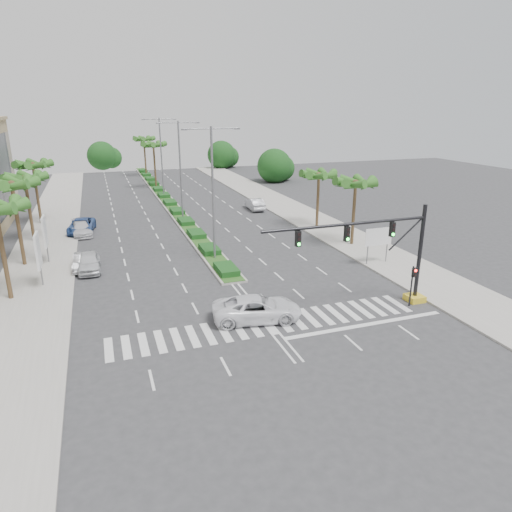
{
  "coord_description": "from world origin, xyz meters",
  "views": [
    {
      "loc": [
        -9.64,
        -25.23,
        13.6
      ],
      "look_at": [
        0.99,
        5.2,
        3.0
      ],
      "focal_mm": 32.0,
      "sensor_mm": 36.0,
      "label": 1
    }
  ],
  "objects_px": {
    "car_parked_b": "(83,262)",
    "car_parked_d": "(81,229)",
    "car_parked_a": "(89,262)",
    "car_parked_c": "(81,226)",
    "car_right": "(255,204)",
    "car_crossing": "(257,309)"
  },
  "relations": [
    {
      "from": "car_crossing",
      "to": "car_right",
      "type": "distance_m",
      "value": 34.25
    },
    {
      "from": "car_parked_d",
      "to": "car_crossing",
      "type": "relative_size",
      "value": 0.83
    },
    {
      "from": "car_parked_d",
      "to": "car_parked_a",
      "type": "bearing_deg",
      "value": -92.55
    },
    {
      "from": "car_parked_b",
      "to": "car_parked_d",
      "type": "height_order",
      "value": "car_parked_d"
    },
    {
      "from": "car_crossing",
      "to": "car_parked_a",
      "type": "bearing_deg",
      "value": 47.85
    },
    {
      "from": "car_parked_b",
      "to": "car_parked_a",
      "type": "bearing_deg",
      "value": -48.92
    },
    {
      "from": "car_parked_d",
      "to": "car_right",
      "type": "relative_size",
      "value": 1.01
    },
    {
      "from": "car_parked_b",
      "to": "car_parked_d",
      "type": "relative_size",
      "value": 0.84
    },
    {
      "from": "car_parked_c",
      "to": "car_right",
      "type": "xyz_separation_m",
      "value": [
        22.4,
        4.96,
        0.01
      ]
    },
    {
      "from": "car_parked_b",
      "to": "car_parked_d",
      "type": "bearing_deg",
      "value": 95.01
    },
    {
      "from": "car_crossing",
      "to": "car_right",
      "type": "xyz_separation_m",
      "value": [
        11.05,
        32.42,
        -0.02
      ]
    },
    {
      "from": "car_parked_a",
      "to": "car_parked_b",
      "type": "relative_size",
      "value": 1.12
    },
    {
      "from": "car_parked_d",
      "to": "car_crossing",
      "type": "bearing_deg",
      "value": -72.89
    },
    {
      "from": "car_crossing",
      "to": "car_right",
      "type": "height_order",
      "value": "car_crossing"
    },
    {
      "from": "car_parked_b",
      "to": "car_crossing",
      "type": "distance_m",
      "value": 18.27
    },
    {
      "from": "car_parked_b",
      "to": "car_parked_d",
      "type": "distance_m",
      "value": 11.85
    },
    {
      "from": "car_parked_a",
      "to": "car_parked_c",
      "type": "xyz_separation_m",
      "value": [
        -0.79,
        13.63,
        -0.0
      ]
    },
    {
      "from": "car_parked_a",
      "to": "car_right",
      "type": "distance_m",
      "value": 28.5
    },
    {
      "from": "car_parked_c",
      "to": "car_parked_a",
      "type": "bearing_deg",
      "value": -79.88
    },
    {
      "from": "car_parked_b",
      "to": "car_right",
      "type": "bearing_deg",
      "value": 42.68
    },
    {
      "from": "car_parked_d",
      "to": "car_crossing",
      "type": "distance_m",
      "value": 28.71
    },
    {
      "from": "car_parked_c",
      "to": "car_crossing",
      "type": "distance_m",
      "value": 29.72
    }
  ]
}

